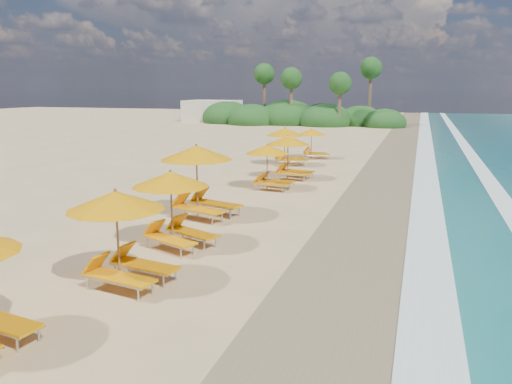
% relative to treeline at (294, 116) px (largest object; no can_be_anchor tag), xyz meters
% --- Properties ---
extents(ground, '(160.00, 160.00, 0.00)m').
position_rel_treeline_xyz_m(ground, '(9.94, -45.51, -1.00)').
color(ground, tan).
rests_on(ground, ground).
extents(wet_sand, '(4.00, 160.00, 0.01)m').
position_rel_treeline_xyz_m(wet_sand, '(13.94, -45.51, -0.99)').
color(wet_sand, '#867550').
rests_on(wet_sand, ground).
extents(surf_foam, '(4.00, 160.00, 0.01)m').
position_rel_treeline_xyz_m(surf_foam, '(16.64, -45.51, -0.97)').
color(surf_foam, white).
rests_on(surf_foam, ground).
extents(station_3, '(2.76, 2.62, 2.33)m').
position_rel_treeline_xyz_m(station_3, '(8.53, -51.24, 0.31)').
color(station_3, olive).
rests_on(station_3, ground).
extents(station_4, '(2.96, 2.92, 2.29)m').
position_rel_treeline_xyz_m(station_4, '(8.36, -48.25, 0.29)').
color(station_4, olive).
rests_on(station_4, ground).
extents(station_5, '(3.32, 3.22, 2.65)m').
position_rel_treeline_xyz_m(station_5, '(7.65, -44.84, 0.49)').
color(station_5, olive).
rests_on(station_5, ground).
extents(station_6, '(2.41, 2.27, 2.10)m').
position_rel_treeline_xyz_m(station_6, '(8.58, -39.27, 0.18)').
color(station_6, olive).
rests_on(station_6, ground).
extents(station_7, '(2.57, 2.41, 2.25)m').
position_rel_treeline_xyz_m(station_7, '(8.82, -36.39, 0.27)').
color(station_7, olive).
rests_on(station_7, ground).
extents(station_8, '(3.02, 3.00, 2.29)m').
position_rel_treeline_xyz_m(station_8, '(7.51, -32.07, 0.29)').
color(station_8, olive).
rests_on(station_8, ground).
extents(station_9, '(2.62, 2.60, 1.99)m').
position_rel_treeline_xyz_m(station_9, '(8.41, -28.74, 0.12)').
color(station_9, olive).
rests_on(station_9, ground).
extents(treeline, '(25.80, 8.80, 9.74)m').
position_rel_treeline_xyz_m(treeline, '(0.00, 0.00, 0.00)').
color(treeline, '#163D14').
rests_on(treeline, ground).
extents(beach_building, '(7.00, 5.00, 2.80)m').
position_rel_treeline_xyz_m(beach_building, '(-12.06, 2.49, 0.40)').
color(beach_building, beige).
rests_on(beach_building, ground).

